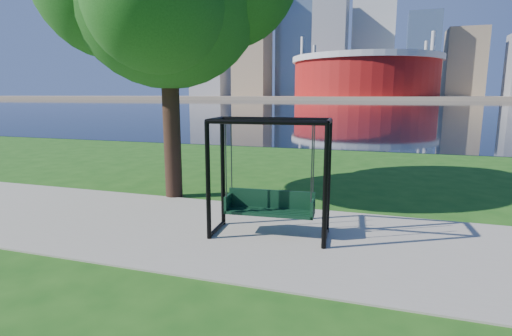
% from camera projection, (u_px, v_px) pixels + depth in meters
% --- Properties ---
extents(ground, '(900.00, 900.00, 0.00)m').
position_uv_depth(ground, '(247.00, 226.00, 8.09)').
color(ground, '#1E5114').
rests_on(ground, ground).
extents(path, '(120.00, 4.00, 0.03)m').
position_uv_depth(path, '(239.00, 233.00, 7.62)').
color(path, '#9E937F').
rests_on(path, ground).
extents(river, '(900.00, 180.00, 0.02)m').
position_uv_depth(river, '(376.00, 105.00, 103.57)').
color(river, black).
rests_on(river, ground).
extents(far_bank, '(900.00, 228.00, 2.00)m').
position_uv_depth(far_bank, '(383.00, 98.00, 294.35)').
color(far_bank, '#937F60').
rests_on(far_bank, ground).
extents(stadium, '(83.00, 83.00, 32.00)m').
position_uv_depth(stadium, '(365.00, 75.00, 228.54)').
color(stadium, maroon).
rests_on(stadium, far_bank).
extents(skyline, '(392.00, 66.00, 96.50)m').
position_uv_depth(skyline, '(380.00, 51.00, 301.91)').
color(skyline, gray).
rests_on(skyline, far_bank).
extents(swing, '(2.22, 1.10, 2.20)m').
position_uv_depth(swing, '(270.00, 181.00, 7.30)').
color(swing, black).
rests_on(swing, ground).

